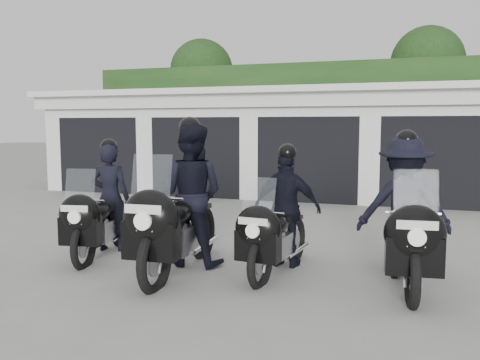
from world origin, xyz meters
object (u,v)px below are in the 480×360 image
(police_bike_b, at_px, (185,203))
(police_bike_a, at_px, (103,208))
(police_bike_d, at_px, (406,215))
(police_bike_c, at_px, (283,215))

(police_bike_b, bearing_deg, police_bike_a, 166.92)
(police_bike_d, bearing_deg, police_bike_a, 174.93)
(police_bike_b, xyz_separation_m, police_bike_d, (2.89, 0.38, -0.07))
(police_bike_a, distance_m, police_bike_b, 1.55)
(police_bike_a, xyz_separation_m, police_bike_c, (2.80, 0.10, 0.03))
(police_bike_b, height_order, police_bike_c, police_bike_b)
(police_bike_b, bearing_deg, police_bike_d, 5.33)
(police_bike_a, xyz_separation_m, police_bike_d, (4.40, 0.10, 0.12))
(police_bike_c, bearing_deg, police_bike_d, 6.24)
(police_bike_c, relative_size, police_bike_d, 0.90)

